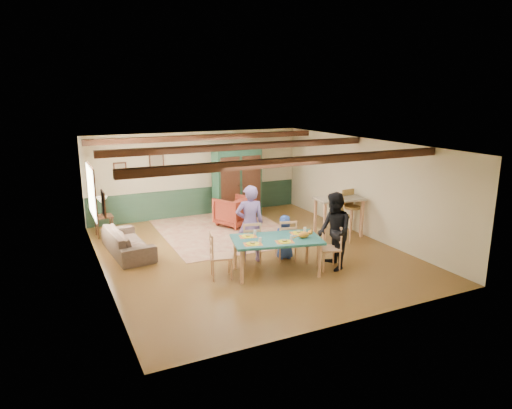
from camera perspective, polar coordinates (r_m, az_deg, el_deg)
name	(u,v)px	position (r m, az deg, el deg)	size (l,w,h in m)	color
floor	(250,252)	(11.50, -0.77, -5.98)	(8.00, 8.00, 0.00)	brown
wall_back	(197,174)	(14.77, -7.34, 3.79)	(7.00, 0.02, 2.70)	beige
wall_left	(100,216)	(10.20, -18.95, -1.39)	(0.02, 8.00, 2.70)	beige
wall_right	(365,187)	(12.94, 13.42, 2.10)	(0.02, 8.00, 2.70)	beige
ceiling	(249,144)	(10.89, -0.82, 7.52)	(7.00, 8.00, 0.02)	white
wainscot_back	(198,201)	(14.93, -7.21, 0.38)	(6.95, 0.03, 0.90)	#1F3928
ceiling_beam_front	(299,161)	(8.88, 5.45, 5.44)	(6.95, 0.16, 0.16)	black
ceiling_beam_mid	(243,146)	(11.26, -1.68, 7.26)	(6.95, 0.16, 0.16)	black
ceiling_beam_back	(207,137)	(13.66, -6.16, 8.35)	(6.95, 0.16, 0.16)	black
window_left	(91,192)	(11.81, -19.90, 1.53)	(0.06, 1.60, 1.30)	white
picture_left_wall	(104,204)	(9.53, -18.51, 0.09)	(0.04, 0.42, 0.52)	tan
picture_back_a	(157,163)	(14.32, -12.31, 5.10)	(0.45, 0.04, 0.55)	tan
picture_back_b	(120,170)	(14.14, -16.62, 4.11)	(0.38, 0.04, 0.48)	tan
dining_table	(276,256)	(10.10, 2.57, -6.43)	(1.92, 1.06, 0.80)	#1D5C59
dining_chair_far_left	(251,242)	(10.68, -0.68, -4.68)	(0.45, 0.47, 1.01)	tan
dining_chair_far_right	(286,239)	(10.87, 3.74, -4.37)	(0.45, 0.47, 1.01)	tan
dining_chair_end_left	(221,255)	(9.85, -4.38, -6.36)	(0.45, 0.47, 1.01)	tan
dining_chair_end_right	(329,247)	(10.43, 9.13, -5.32)	(0.45, 0.47, 1.01)	tan
person_man	(250,224)	(10.64, -0.78, -2.42)	(0.67, 0.44, 1.84)	#7A61A7
person_woman	(334,231)	(10.35, 9.76, -3.32)	(0.85, 0.67, 1.76)	black
person_child	(285,237)	(10.94, 3.62, -4.09)	(0.52, 0.34, 1.07)	#27449C
cat	(304,234)	(10.01, 6.01, -3.71)	(0.38, 0.15, 0.19)	orange
place_setting_near_left	(253,242)	(9.58, -0.40, -4.68)	(0.43, 0.32, 0.11)	yellow
place_setting_near_center	(285,240)	(9.74, 3.60, -4.40)	(0.43, 0.32, 0.11)	yellow
place_setting_far_left	(248,234)	(10.08, -1.01, -3.74)	(0.43, 0.32, 0.11)	yellow
place_setting_far_right	(299,231)	(10.36, 5.37, -3.32)	(0.43, 0.32, 0.11)	yellow
area_rug	(224,231)	(13.22, -4.01, -3.32)	(3.47, 4.12, 0.01)	beige
armoire	(237,182)	(14.38, -2.40, 2.83)	(1.64, 0.65, 2.31)	#163827
armchair	(234,211)	(13.67, -2.75, -0.82)	(0.95, 0.97, 0.89)	#551711
sofa	(128,242)	(11.75, -15.74, -4.49)	(2.11, 0.83, 0.62)	#3E3026
end_table	(104,226)	(13.35, -18.45, -2.55)	(0.48, 0.48, 0.59)	black
table_lamp	(103,206)	(13.21, -18.63, -0.21)	(0.30, 0.30, 0.54)	#D4B989
counter_table	(339,217)	(12.84, 10.28, -1.53)	(1.31, 0.76, 1.09)	#B9AB90
bar_stool_left	(342,221)	(12.25, 10.70, -2.08)	(0.42, 0.46, 1.18)	#A17C3E
bar_stool_right	(352,213)	(13.04, 11.91, -0.99)	(0.44, 0.49, 1.26)	#A17C3E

